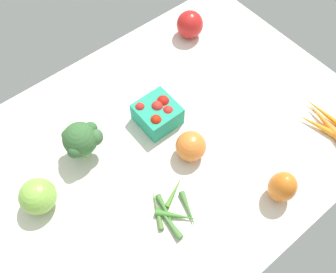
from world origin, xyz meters
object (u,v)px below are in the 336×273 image
(heirloom_tomato_orange, at_px, (191,146))
(berry_basket, at_px, (158,113))
(bell_pepper_red, at_px, (190,25))
(carrot_bunch, at_px, (326,122))
(okra_pile, at_px, (172,212))
(bell_pepper_orange, at_px, (282,187))
(heirloom_tomato_green, at_px, (38,196))
(broccoli_head, at_px, (82,139))

(heirloom_tomato_orange, height_order, berry_basket, heirloom_tomato_orange)
(bell_pepper_red, height_order, carrot_bunch, bell_pepper_red)
(bell_pepper_red, xyz_separation_m, okra_pile, (0.41, 0.41, -0.03))
(bell_pepper_orange, height_order, heirloom_tomato_orange, bell_pepper_orange)
(heirloom_tomato_green, xyz_separation_m, bell_pepper_red, (-0.63, -0.20, -0.00))
(okra_pile, distance_m, berry_basket, 0.26)
(heirloom_tomato_green, bearing_deg, berry_basket, -177.90)
(carrot_bunch, bearing_deg, okra_pile, -7.85)
(carrot_bunch, distance_m, broccoli_head, 0.63)
(heirloom_tomato_orange, distance_m, berry_basket, 0.13)
(heirloom_tomato_green, relative_size, bell_pepper_orange, 0.92)
(broccoli_head, xyz_separation_m, heirloom_tomato_orange, (-0.20, 0.17, -0.03))
(carrot_bunch, distance_m, berry_basket, 0.44)
(bell_pepper_orange, bearing_deg, berry_basket, -75.56)
(heirloom_tomato_green, bearing_deg, broccoli_head, -161.94)
(heirloom_tomato_green, height_order, bell_pepper_orange, bell_pepper_orange)
(broccoli_head, bearing_deg, heirloom_tomato_green, 18.06)
(berry_basket, bearing_deg, okra_pile, 58.98)
(heirloom_tomato_green, height_order, okra_pile, heirloom_tomato_green)
(heirloom_tomato_green, height_order, heirloom_tomato_orange, heirloom_tomato_green)
(okra_pile, relative_size, broccoli_head, 1.25)
(bell_pepper_red, distance_m, carrot_bunch, 0.48)
(okra_pile, height_order, heirloom_tomato_orange, heirloom_tomato_orange)
(okra_pile, bearing_deg, berry_basket, -121.02)
(heirloom_tomato_orange, bearing_deg, berry_basket, -89.76)
(broccoli_head, bearing_deg, carrot_bunch, 148.88)
(okra_pile, xyz_separation_m, carrot_bunch, (-0.47, 0.06, 0.00))
(heirloom_tomato_green, distance_m, berry_basket, 0.35)
(heirloom_tomato_green, bearing_deg, bell_pepper_orange, 143.08)
(carrot_bunch, bearing_deg, bell_pepper_red, -82.64)
(bell_pepper_red, height_order, berry_basket, bell_pepper_red)
(berry_basket, bearing_deg, broccoli_head, -10.35)
(okra_pile, distance_m, carrot_bunch, 0.47)
(broccoli_head, xyz_separation_m, bell_pepper_orange, (-0.29, 0.38, -0.02))
(heirloom_tomato_orange, bearing_deg, okra_pile, 34.42)
(heirloom_tomato_green, relative_size, okra_pile, 0.61)
(okra_pile, distance_m, broccoli_head, 0.27)
(okra_pile, xyz_separation_m, berry_basket, (-0.13, -0.22, 0.03))
(broccoli_head, height_order, heirloom_tomato_orange, broccoli_head)
(bell_pepper_red, xyz_separation_m, heirloom_tomato_orange, (0.27, 0.32, -0.00))
(heirloom_tomato_green, distance_m, carrot_bunch, 0.74)
(berry_basket, bearing_deg, carrot_bunch, 139.44)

